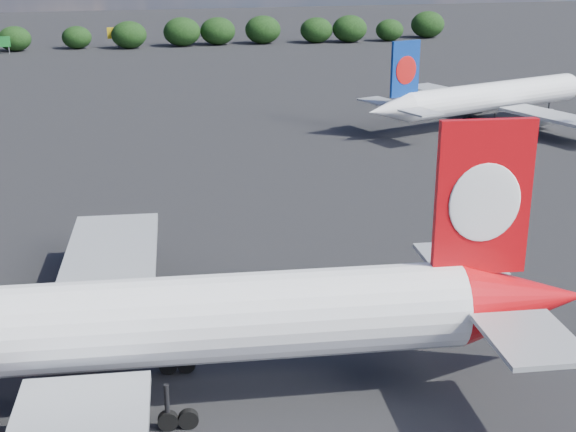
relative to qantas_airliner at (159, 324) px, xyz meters
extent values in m
plane|color=black|center=(-5.27, 58.11, -5.30)|extent=(500.00, 500.00, 0.00)
cylinder|color=white|center=(-1.85, 0.21, 0.17)|extent=(41.96, 10.13, 5.48)
cone|color=#BD090F|center=(23.17, -2.63, 0.17)|extent=(9.32, 6.43, 5.48)
cube|color=#BD090F|center=(19.91, -2.26, 7.18)|extent=(6.05, 1.22, 9.86)
ellipsoid|color=white|center=(19.87, -2.58, 6.98)|extent=(4.59, 0.74, 5.04)
ellipsoid|color=white|center=(19.94, -1.93, 6.98)|extent=(4.59, 0.74, 5.04)
cube|color=#A8ABB0|center=(20.32, -8.37, 0.61)|extent=(5.64, 7.08, 0.33)
cube|color=#A8ABB0|center=(21.67, 3.60, 0.61)|extent=(5.64, 7.08, 0.33)
cube|color=#A8ABB0|center=(-2.43, 14.60, -1.58)|extent=(9.54, 22.56, 0.60)
cylinder|color=#BD090F|center=(-5.22, 9.41, -3.00)|extent=(5.77, 3.55, 2.96)
cube|color=#A8ABB0|center=(-5.22, 9.41, -2.24)|extent=(2.43, 0.60, 1.31)
cylinder|color=black|center=(-0.05, -3.30, -3.66)|extent=(0.34, 0.34, 2.74)
cylinder|color=black|center=(-0.05, -3.30, -4.70)|extent=(1.25, 0.63, 1.20)
cylinder|color=black|center=(1.15, -3.44, -4.70)|extent=(1.25, 0.63, 1.20)
cylinder|color=black|center=(0.69, 3.23, -3.66)|extent=(0.34, 0.34, 2.74)
cylinder|color=black|center=(0.69, 3.23, -4.70)|extent=(1.25, 0.63, 1.20)
cylinder|color=black|center=(1.89, 3.09, -4.70)|extent=(1.25, 0.63, 1.20)
cylinder|color=white|center=(58.57, 68.00, -0.87)|extent=(33.52, 14.07, 4.43)
sphere|color=white|center=(74.69, 72.91, -0.87)|extent=(5.53, 5.53, 4.43)
cone|color=white|center=(39.06, 62.05, -0.87)|extent=(8.08, 6.31, 4.43)
cube|color=navy|center=(41.61, 62.82, 4.81)|extent=(4.79, 1.85, 7.98)
ellipsoid|color=red|center=(41.69, 62.57, 4.65)|extent=(3.61, 1.26, 4.08)
ellipsoid|color=red|center=(41.53, 63.08, 4.65)|extent=(3.61, 1.26, 4.08)
cube|color=#A8ABB0|center=(42.18, 57.90, -0.51)|extent=(5.37, 6.25, 0.27)
cube|color=#A8ABB0|center=(39.34, 67.23, -0.51)|extent=(5.37, 6.25, 0.27)
cube|color=#A8ABB0|center=(63.63, 57.49, -2.29)|extent=(10.69, 18.64, 0.49)
cube|color=#A8ABB0|center=(56.90, 79.54, -2.29)|extent=(10.69, 18.64, 0.49)
cylinder|color=#A8ABB0|center=(64.03, 62.25, -3.44)|extent=(4.94, 3.58, 2.39)
cube|color=#A8ABB0|center=(64.03, 62.25, -2.82)|extent=(1.94, 0.82, 1.06)
cylinder|color=#A8ABB0|center=(59.89, 75.82, -3.44)|extent=(4.94, 3.58, 2.39)
cube|color=#A8ABB0|center=(59.89, 75.82, -2.82)|extent=(1.94, 0.82, 1.06)
cylinder|color=black|center=(57.65, 64.94, -3.97)|extent=(0.31, 0.31, 2.22)
cylinder|color=black|center=(57.65, 64.94, -4.81)|extent=(1.05, 0.67, 0.98)
cylinder|color=black|center=(56.72, 64.65, -4.81)|extent=(1.05, 0.67, 0.98)
cylinder|color=black|center=(56.10, 70.03, -3.97)|extent=(0.31, 0.31, 2.22)
cylinder|color=black|center=(56.10, 70.03, -4.81)|extent=(1.05, 0.67, 0.98)
cylinder|color=black|center=(55.17, 69.74, -4.81)|extent=(1.05, 0.67, 0.98)
cylinder|color=black|center=(71.29, 71.88, -4.02)|extent=(0.27, 0.27, 2.22)
cylinder|color=black|center=(71.29, 71.88, -4.90)|extent=(0.85, 0.53, 0.80)
cylinder|color=gray|center=(-20.77, 174.11, -4.30)|extent=(0.20, 0.20, 2.00)
cube|color=gold|center=(6.73, 180.11, -1.30)|extent=(5.00, 0.30, 3.00)
cylinder|color=gray|center=(6.73, 180.11, -4.05)|extent=(0.30, 0.30, 2.50)
ellipsoid|color=black|center=(-19.52, 179.54, -2.05)|extent=(8.47, 7.16, 6.51)
ellipsoid|color=black|center=(-3.79, 180.99, -2.29)|extent=(7.84, 6.63, 6.03)
ellipsoid|color=black|center=(9.86, 177.96, -1.67)|extent=(9.45, 7.99, 7.27)
ellipsoid|color=black|center=(24.27, 179.41, -1.38)|extent=(10.20, 8.63, 7.85)
ellipsoid|color=black|center=(34.30, 180.06, -1.52)|extent=(9.84, 8.33, 7.57)
ellipsoid|color=black|center=(47.01, 179.46, -1.40)|extent=(10.15, 8.59, 7.81)
ellipsoid|color=black|center=(62.11, 177.53, -1.73)|extent=(9.29, 7.86, 7.14)
ellipsoid|color=black|center=(71.69, 176.51, -1.48)|extent=(9.94, 8.41, 7.65)
ellipsoid|color=black|center=(83.84, 176.54, -2.18)|extent=(8.13, 6.88, 6.25)
ellipsoid|color=black|center=(97.90, 181.64, -1.40)|extent=(10.14, 8.58, 7.80)
camera|label=1|loc=(-3.34, -44.58, 22.10)|focal=50.00mm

